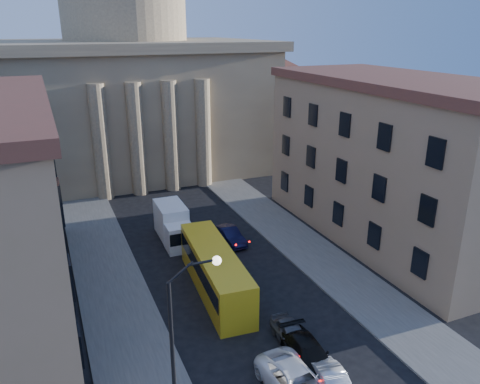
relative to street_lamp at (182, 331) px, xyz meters
name	(u,v)px	position (x,y,z in m)	size (l,w,h in m)	color
sidewalk_left	(122,318)	(-1.53, 10.00, -5.21)	(5.00, 60.00, 0.15)	#52504B
sidewalk_right	(334,270)	(15.47, 10.00, -5.21)	(5.00, 60.00, 0.15)	#52504B
church	(130,80)	(6.97, 47.47, 6.59)	(68.02, 28.76, 36.60)	#816B4F
building_right	(393,159)	(23.97, 14.00, 2.14)	(11.60, 26.60, 14.70)	#99775A
street_lamp	(182,331)	(0.00, 0.00, 0.00)	(2.62, 0.44, 8.83)	black
car_left_mid	(297,384)	(5.89, -0.76, -4.52)	(2.56, 5.55, 1.54)	white
car_right_mid	(309,354)	(7.77, 1.13, -4.57)	(2.00, 4.92, 1.43)	black
car_right_far	(291,334)	(7.77, 3.19, -4.60)	(1.62, 4.02, 1.37)	#4C4D51
car_right_distant	(230,236)	(9.65, 18.11, -4.57)	(1.52, 4.35, 1.43)	black
city_bus	(215,270)	(5.58, 10.93, -3.55)	(3.48, 11.65, 3.24)	gold
box_truck	(173,225)	(5.08, 20.54, -3.72)	(2.48, 6.06, 3.31)	white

